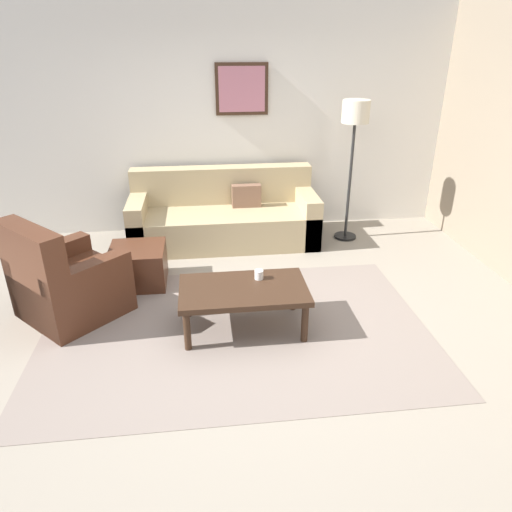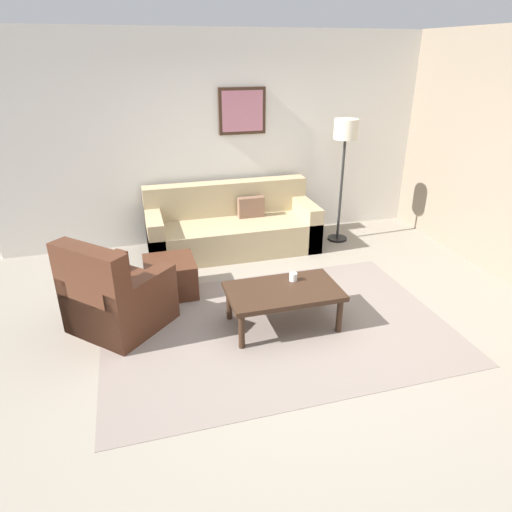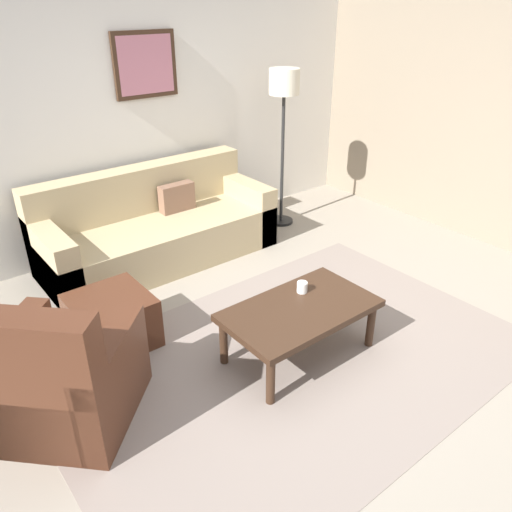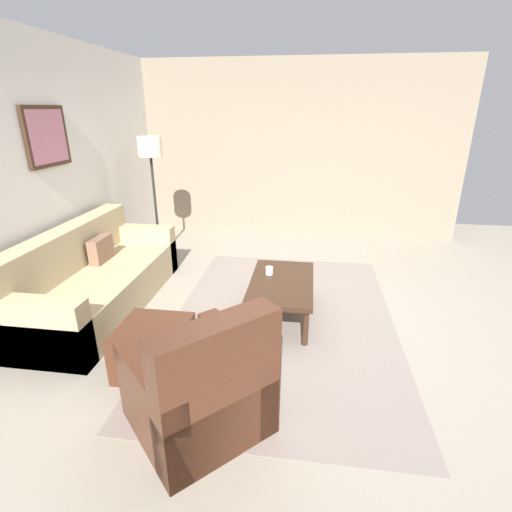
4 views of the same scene
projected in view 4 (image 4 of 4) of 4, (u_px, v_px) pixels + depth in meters
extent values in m
plane|color=gray|center=(283.00, 320.00, 3.97)|extent=(8.00, 8.00, 0.00)
cube|color=silver|center=(27.00, 179.00, 3.80)|extent=(6.00, 0.12, 2.80)
cube|color=gray|center=(299.00, 151.00, 6.23)|extent=(0.12, 5.20, 2.80)
cube|color=gray|center=(283.00, 319.00, 3.97)|extent=(3.38, 2.26, 0.01)
cube|color=tan|center=(102.00, 289.00, 4.17)|extent=(2.27, 0.92, 0.42)
cube|color=tan|center=(70.00, 268.00, 4.14)|extent=(2.27, 0.24, 0.88)
cube|color=tan|center=(37.00, 332.00, 3.18)|extent=(0.20, 0.92, 0.62)
cube|color=tan|center=(141.00, 248.00, 5.10)|extent=(0.20, 0.92, 0.62)
cube|color=brown|center=(101.00, 249.00, 4.33)|extent=(0.36, 0.12, 0.28)
cube|color=#4C2819|center=(197.00, 397.00, 2.60)|extent=(1.13, 1.13, 0.44)
cube|color=#4C2819|center=(219.00, 391.00, 2.28)|extent=(0.70, 0.71, 0.95)
cube|color=#4C2819|center=(236.00, 369.00, 2.75)|extent=(0.68, 0.67, 0.60)
cube|color=#4C2819|center=(151.00, 408.00, 2.39)|extent=(0.68, 0.67, 0.60)
cube|color=#4C2819|center=(154.00, 348.00, 3.17)|extent=(0.56, 0.56, 0.40)
cylinder|color=#382316|center=(305.00, 328.00, 3.49)|extent=(0.06, 0.06, 0.36)
cylinder|color=#382316|center=(307.00, 283.00, 4.40)|extent=(0.06, 0.06, 0.36)
cylinder|color=#382316|center=(249.00, 324.00, 3.56)|extent=(0.06, 0.06, 0.36)
cylinder|color=#382316|center=(262.00, 280.00, 4.46)|extent=(0.06, 0.06, 0.36)
cube|color=#382316|center=(282.00, 283.00, 3.90)|extent=(1.10, 0.64, 0.05)
cylinder|color=white|center=(269.00, 271.00, 4.04)|extent=(0.08, 0.08, 0.08)
cylinder|color=black|center=(160.00, 255.00, 5.68)|extent=(0.28, 0.28, 0.03)
cylinder|color=#262626|center=(156.00, 209.00, 5.42)|extent=(0.04, 0.04, 1.45)
cylinder|color=beige|center=(150.00, 146.00, 5.11)|extent=(0.32, 0.32, 0.26)
cube|color=#382316|center=(47.00, 137.00, 3.94)|extent=(0.64, 0.04, 0.61)
cube|color=#B66D80|center=(48.00, 137.00, 3.94)|extent=(0.56, 0.01, 0.53)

